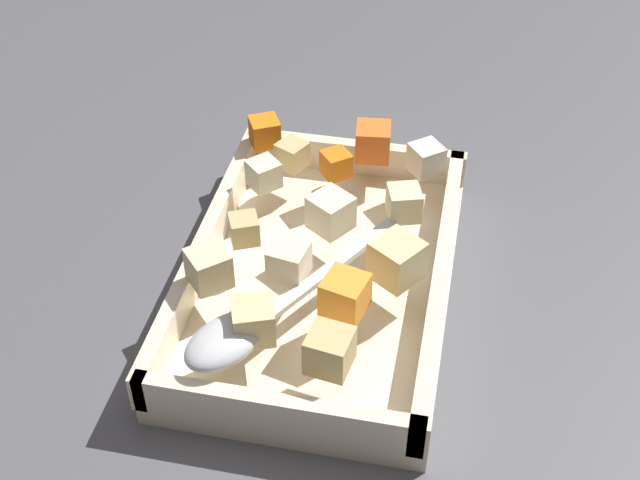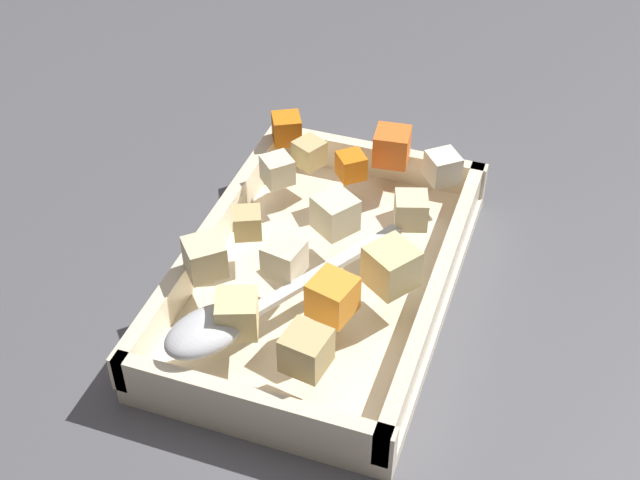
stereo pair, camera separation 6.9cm
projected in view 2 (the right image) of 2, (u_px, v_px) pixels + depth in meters
The scene contains 18 objects.
ground_plane at pixel (316, 307), 0.72m from camera, with size 4.00×4.00×0.00m, color #4C4C51.
baking_dish at pixel (320, 279), 0.72m from camera, with size 0.32×0.21×0.05m.
carrot_chunk_corner_sw at pixel (351, 166), 0.77m from camera, with size 0.02×0.02×0.02m, color orange.
carrot_chunk_near_right at pixel (333, 297), 0.64m from camera, with size 0.03×0.03×0.03m, color orange.
carrot_chunk_mid_right at pixel (287, 129), 0.81m from camera, with size 0.03×0.03×0.03m, color orange.
carrot_chunk_corner_ne at pixel (392, 146), 0.78m from camera, with size 0.03×0.03×0.03m, color orange.
potato_chunk_far_left at pixel (411, 210), 0.72m from camera, with size 0.03×0.03×0.03m, color beige.
potato_chunk_center at pixel (277, 170), 0.76m from camera, with size 0.02×0.02×0.02m, color beige.
potato_chunk_corner_nw at pixel (237, 314), 0.62m from camera, with size 0.03×0.03×0.03m, color #E0CC89.
potato_chunk_rim_edge at pixel (335, 214), 0.71m from camera, with size 0.03×0.03×0.03m, color beige.
potato_chunk_far_right at pixel (247, 223), 0.71m from camera, with size 0.02×0.02×0.02m, color tan.
potato_chunk_near_left at pixel (205, 257), 0.67m from camera, with size 0.03×0.03×0.03m, color beige.
potato_chunk_heap_top at pixel (306, 350), 0.60m from camera, with size 0.03×0.03×0.03m, color tan.
potato_chunk_heap_side at pixel (392, 266), 0.66m from camera, with size 0.03×0.03×0.03m, color #E0CC89.
potato_chunk_front_center at pixel (309, 153), 0.78m from camera, with size 0.02×0.02×0.02m, color tan.
parsnip_chunk_mid_left at pixel (284, 258), 0.67m from camera, with size 0.03×0.03×0.03m, color beige.
parsnip_chunk_corner_se at pixel (443, 167), 0.76m from camera, with size 0.03×0.03×0.03m, color silver.
serving_spoon at pixel (222, 323), 0.63m from camera, with size 0.21×0.14×0.02m.
Camera 2 is at (0.48, 0.17, 0.51)m, focal length 48.55 mm.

